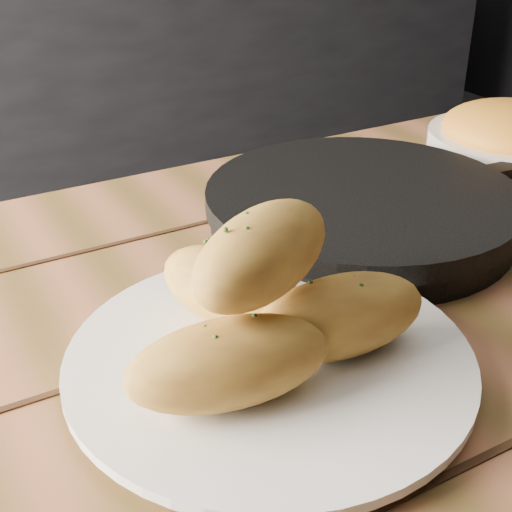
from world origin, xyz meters
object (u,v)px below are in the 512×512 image
at_px(table, 373,463).
at_px(bread_rolls, 266,305).
at_px(plate, 269,362).
at_px(skillet, 363,208).
at_px(bowl, 512,138).

bearing_deg(table, bread_rolls, 151.62).
height_order(plate, bread_rolls, bread_rolls).
distance_m(table, bread_rolls, 0.18).
distance_m(table, skillet, 0.27).
relative_size(plate, bread_rolls, 1.26).
relative_size(table, plate, 5.43).
xyz_separation_m(bread_rolls, skillet, (0.21, 0.16, -0.04)).
bearing_deg(skillet, plate, -142.26).
height_order(table, plate, plate).
bearing_deg(bowl, table, -147.45).
height_order(plate, bowl, bowl).
relative_size(plate, bowl, 1.44).
relative_size(table, skillet, 3.58).
height_order(table, skillet, skillet).
distance_m(bread_rolls, skillet, 0.27).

